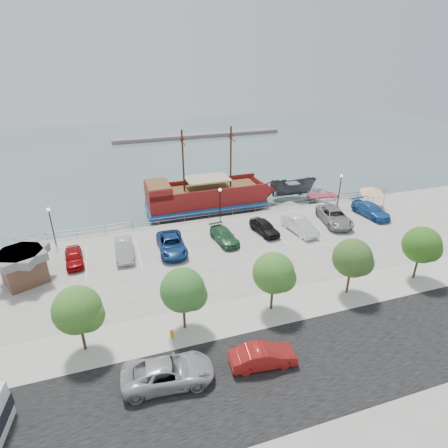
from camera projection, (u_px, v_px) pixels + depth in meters
name	position (u px, v px, depth m)	size (l,w,h in m)	color
ground	(239.00, 256.00, 39.01)	(160.00, 160.00, 0.00)	#495B59
land_slab	(369.00, 433.00, 20.87)	(100.00, 58.00, 1.20)	gray
street	(322.00, 360.00, 24.88)	(100.00, 8.00, 0.04)	black
sidewalk	(282.00, 306.00, 30.01)	(100.00, 4.00, 0.05)	#BAB69F
seawall_railing	(217.00, 214.00, 45.02)	(50.00, 0.06, 1.00)	slate
far_shore	(198.00, 135.00, 88.70)	(40.00, 3.00, 0.80)	slate
pirate_ship	(216.00, 196.00, 49.25)	(18.05, 5.15, 11.36)	maroon
patrol_boat	(292.00, 189.00, 53.30)	(2.54, 6.74, 2.61)	#40454A
speedboat	(322.00, 198.00, 51.69)	(5.10, 7.14, 1.48)	white
dock_west	(96.00, 236.00, 42.86)	(6.56, 1.87, 0.37)	gray
dock_mid	(277.00, 211.00, 49.25)	(7.06, 2.02, 0.40)	gray
dock_east	(328.00, 203.00, 51.41)	(7.51, 2.15, 0.43)	gray
shed	(23.00, 265.00, 32.60)	(4.76, 4.76, 2.97)	brown
canopy_tent	(373.00, 187.00, 47.27)	(4.55, 4.55, 3.11)	slate
street_van	(168.00, 372.00, 23.00)	(2.63, 5.70, 1.58)	#A4A6A7
street_sedan	(263.00, 356.00, 24.28)	(1.53, 4.39, 1.45)	#B01E1A
fire_hydrant	(172.00, 334.00, 26.60)	(0.26, 0.26, 0.75)	orange
lamp_post_left	(51.00, 220.00, 37.81)	(0.36, 0.36, 4.28)	black
lamp_post_mid	(220.00, 199.00, 42.86)	(0.36, 0.36, 4.28)	black
lamp_post_right	(340.00, 184.00, 47.35)	(0.36, 0.36, 4.28)	black
tree_b	(80.00, 311.00, 24.36)	(3.30, 3.20, 5.00)	#473321
tree_c	(185.00, 291.00, 26.32)	(3.30, 3.20, 5.00)	#473321
tree_d	(276.00, 274.00, 28.28)	(3.30, 3.20, 5.00)	#473321
tree_e	(354.00, 259.00, 30.25)	(3.30, 3.20, 5.00)	#473321
tree_f	(423.00, 246.00, 32.21)	(3.30, 3.20, 5.00)	#473321
parked_car_a	(74.00, 257.00, 35.60)	(1.63, 4.05, 1.38)	#94090A
parked_car_b	(124.00, 249.00, 36.85)	(1.68, 4.82, 1.59)	#B2B2B2
parked_car_c	(172.00, 244.00, 37.69)	(2.61, 5.65, 1.57)	navy
parked_car_d	(224.00, 236.00, 39.54)	(1.90, 4.67, 1.35)	#295E37
parked_car_e	(265.00, 227.00, 41.32)	(1.77, 4.39, 1.49)	black
parked_car_f	(300.00, 225.00, 41.57)	(1.76, 5.06, 1.67)	white
parked_car_g	(334.00, 217.00, 43.62)	(2.78, 6.03, 1.68)	gray
parked_car_h	(371.00, 210.00, 45.48)	(2.16, 5.32, 1.54)	#22569D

